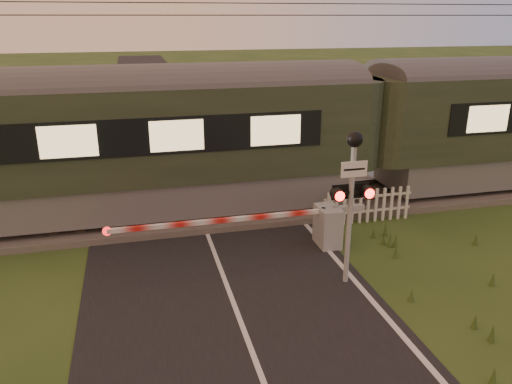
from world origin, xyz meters
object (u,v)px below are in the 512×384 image
object	(u,v)px
train	(363,128)
boom_gate	(317,225)
crossing_signal	(352,182)
picket_fence	(368,206)

from	to	relation	value
train	boom_gate	distance (m)	4.31
crossing_signal	picket_fence	bearing A→B (deg)	56.70
boom_gate	picket_fence	bearing A→B (deg)	30.25
train	picket_fence	distance (m)	2.66
boom_gate	crossing_signal	bearing A→B (deg)	-90.09
train	boom_gate	bearing A→B (deg)	-130.18
train	boom_gate	xyz separation A→B (m)	(-2.56, -3.03, -1.69)
picket_fence	crossing_signal	bearing A→B (deg)	-123.30
crossing_signal	picket_fence	world-z (taller)	crossing_signal
picket_fence	train	bearing A→B (deg)	72.13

